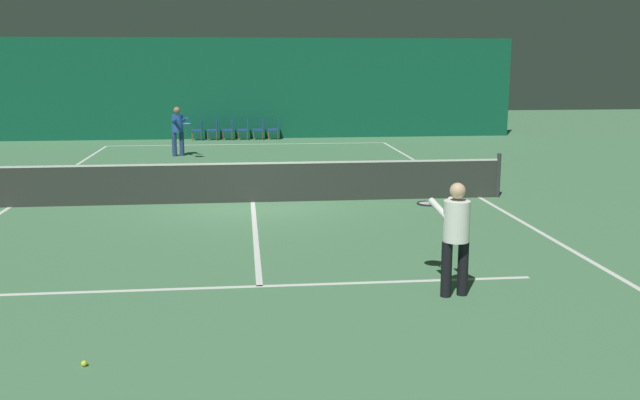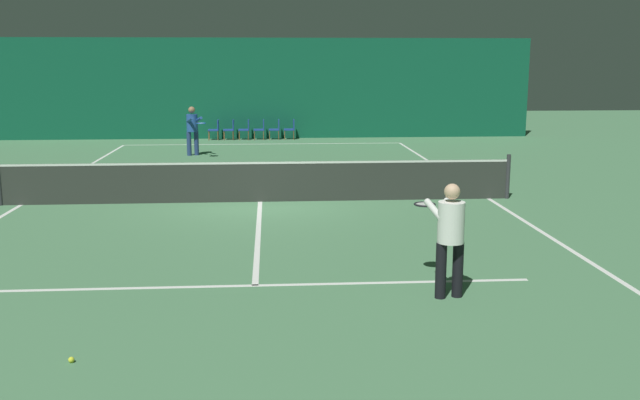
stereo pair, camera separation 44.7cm
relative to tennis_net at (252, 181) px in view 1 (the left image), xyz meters
name	(u,v)px [view 1 (the left image)]	position (x,y,z in m)	size (l,w,h in m)	color
ground_plane	(253,202)	(0.00, 0.00, -0.51)	(60.00, 60.00, 0.00)	#4C7F56
backdrop_curtain	(247,89)	(0.00, 14.13, 1.60)	(23.00, 0.12, 4.22)	#0F5138
court_line_baseline_far	(248,144)	(0.00, 11.90, -0.51)	(11.00, 0.10, 0.00)	white
court_line_service_far	(250,164)	(0.00, 6.40, -0.51)	(8.25, 0.10, 0.00)	white
court_line_service_near	(260,286)	(0.00, -6.40, -0.51)	(8.25, 0.10, 0.00)	white
court_line_sideline_left	(10,207)	(-5.50, 0.00, -0.51)	(0.10, 23.80, 0.00)	white
court_line_sideline_right	(479,197)	(5.50, 0.00, -0.51)	(0.10, 23.80, 0.00)	white
court_line_centre	(253,202)	(0.00, 0.00, -0.51)	(0.10, 12.80, 0.00)	white
tennis_net	(252,181)	(0.00, 0.00, 0.00)	(12.00, 0.10, 1.07)	#2D332D
player_near	(455,230)	(2.72, -7.08, 0.43)	(0.56, 1.37, 1.62)	black
player_far	(178,128)	(-2.43, 8.57, 0.48)	(0.87, 1.40, 1.71)	navy
courtside_chair_0	(199,129)	(-2.03, 13.58, -0.03)	(0.44, 0.44, 0.84)	brown
courtside_chair_1	(214,129)	(-1.39, 13.58, -0.03)	(0.44, 0.44, 0.84)	brown
courtside_chair_2	(229,128)	(-0.76, 13.58, -0.03)	(0.44, 0.44, 0.84)	brown
courtside_chair_3	(245,128)	(-0.12, 13.58, -0.03)	(0.44, 0.44, 0.84)	brown
courtside_chair_4	(260,128)	(0.51, 13.58, -0.03)	(0.44, 0.44, 0.84)	brown
courtside_chair_5	(275,128)	(1.15, 13.58, -0.03)	(0.44, 0.44, 0.84)	brown
tennis_ball	(84,364)	(-1.97, -9.00, -0.48)	(0.07, 0.07, 0.07)	#D1DB33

